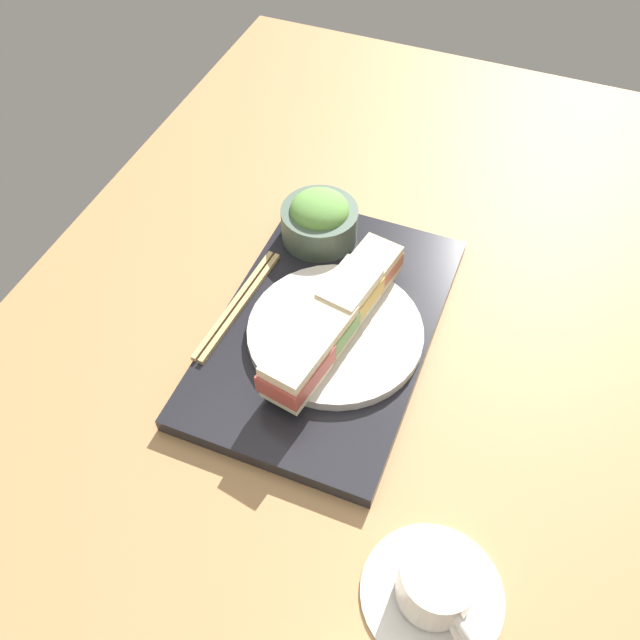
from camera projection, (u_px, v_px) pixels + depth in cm
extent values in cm
cube|color=tan|center=(384.00, 346.00, 88.73)|extent=(140.00, 100.00, 3.00)
cube|color=black|center=(327.00, 328.00, 87.37)|extent=(41.35, 26.10, 2.10)
cylinder|color=silver|center=(335.00, 332.00, 84.70)|extent=(21.96, 21.96, 1.40)
cube|color=beige|center=(370.00, 279.00, 88.51)|extent=(8.64, 6.48, 1.28)
cube|color=#CC6B4C|center=(371.00, 270.00, 87.24)|extent=(9.16, 6.61, 1.98)
cube|color=beige|center=(371.00, 262.00, 85.97)|extent=(8.64, 6.48, 1.28)
cube|color=#EFE5C1|center=(347.00, 309.00, 85.19)|extent=(8.64, 6.48, 1.50)
cube|color=gold|center=(348.00, 299.00, 83.65)|extent=(9.12, 6.86, 2.45)
cube|color=#EFE5C1|center=(348.00, 288.00, 82.11)|extent=(8.64, 6.48, 1.50)
cube|color=beige|center=(323.00, 342.00, 82.00)|extent=(8.64, 6.48, 1.35)
cube|color=#669347|center=(323.00, 333.00, 80.55)|extent=(9.19, 6.82, 2.37)
cube|color=beige|center=(323.00, 323.00, 79.09)|extent=(8.64, 6.48, 1.35)
cube|color=#EFE5C1|center=(297.00, 378.00, 78.72)|extent=(8.64, 6.48, 1.45)
cube|color=#B74C42|center=(296.00, 368.00, 77.14)|extent=(9.31, 6.93, 2.58)
cube|color=#EFE5C1|center=(296.00, 358.00, 75.57)|extent=(8.64, 6.48, 1.45)
cylinder|color=#4C6051|center=(320.00, 223.00, 94.54)|extent=(10.71, 10.71, 4.82)
ellipsoid|color=#6BA84C|center=(320.00, 210.00, 92.66)|extent=(8.17, 8.17, 4.49)
cube|color=tan|center=(235.00, 303.00, 88.15)|extent=(19.94, 2.13, 0.70)
cube|color=tan|center=(241.00, 306.00, 87.87)|extent=(19.94, 2.13, 0.70)
cylinder|color=silver|center=(432.00, 593.00, 67.30)|extent=(14.34, 14.34, 0.80)
cylinder|color=silver|center=(437.00, 582.00, 64.74)|extent=(7.49, 7.49, 5.77)
cylinder|color=#382111|center=(440.00, 574.00, 62.80)|extent=(6.89, 6.89, 0.40)
torus|color=silver|center=(458.00, 628.00, 62.20)|extent=(3.52, 3.30, 4.03)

